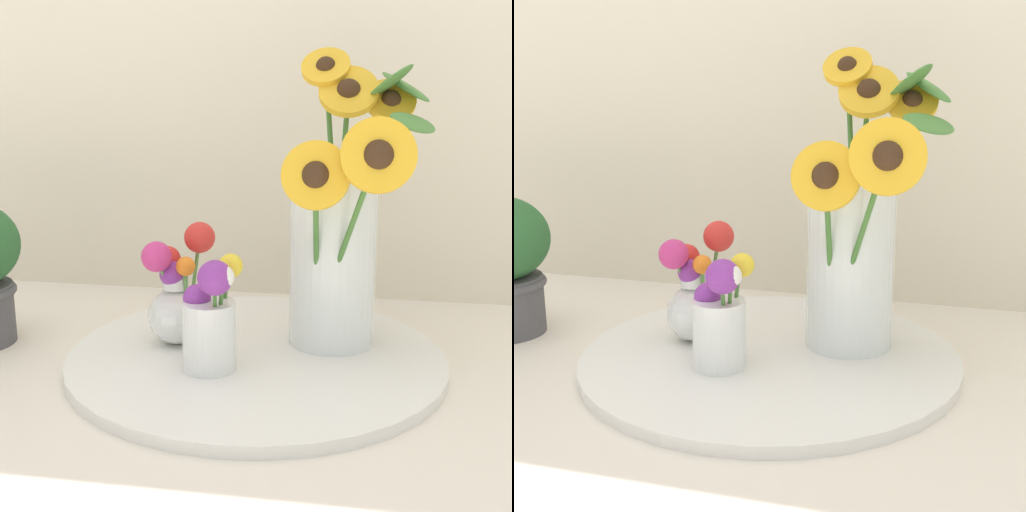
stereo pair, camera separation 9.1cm
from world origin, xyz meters
The scene contains 5 objects.
ground_plane centered at (0.00, 0.00, 0.00)m, with size 6.00×6.00×0.00m, color silver.
serving_tray centered at (0.03, 0.08, 0.01)m, with size 0.50×0.50×0.02m.
mason_jar_sunflowers centered at (0.13, 0.14, 0.17)m, with size 0.20×0.23×0.40m.
vase_small_center centered at (-0.02, 0.02, 0.08)m, with size 0.07×0.09×0.15m.
vase_bulb_right centered at (-0.09, 0.10, 0.09)m, with size 0.09×0.09×0.17m.
Camera 2 is at (0.26, -0.77, 0.37)m, focal length 50.00 mm.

